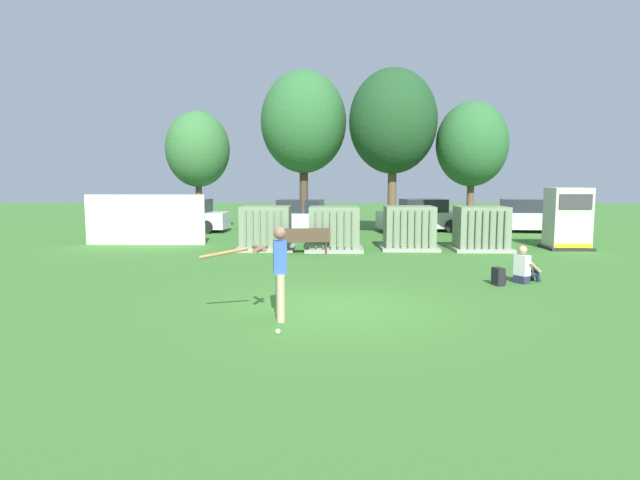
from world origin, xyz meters
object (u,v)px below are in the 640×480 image
Objects in this scene: transformer_mid_west at (334,229)px; transformer_east at (481,229)px; parked_car_right_of_center at (421,216)px; transformer_west at (266,229)px; batter at (277,268)px; parked_car_leftmost at (186,217)px; transformer_mid_east at (409,229)px; parked_car_rightmost at (522,217)px; seated_spectator at (525,268)px; parked_car_left_of_center at (298,217)px; generator_enclosure at (567,219)px; sports_ball at (278,331)px; backpack at (499,277)px; park_bench at (304,239)px.

transformer_mid_west and transformer_east have the same top height.
parked_car_right_of_center is (4.38, 7.44, -0.04)m from transformer_mid_west.
transformer_west and parked_car_right_of_center have the same top height.
batter is 0.41× the size of parked_car_leftmost.
transformer_east is at bearing -3.80° from transformer_mid_east.
batter is at bearing -121.61° from parked_car_rightmost.
parked_car_left_of_center is at bearing 117.31° from seated_spectator.
transformer_west is at bearing -177.57° from generator_enclosure.
sports_ball is at bearing -130.45° from generator_enclosure.
transformer_east is at bearing 78.50° from backpack.
parked_car_right_of_center is at bearing 91.91° from seated_spectator.
transformer_mid_east is at bearing 7.84° from transformer_mid_west.
transformer_east is (5.41, 0.21, 0.00)m from transformer_mid_west.
transformer_mid_west is at bearing 122.58° from backpack.
backpack is at bearing -49.31° from parked_car_leftmost.
sports_ball is 0.02× the size of parked_car_leftmost.
transformer_east is at bearing 59.70° from sports_ball.
parked_car_leftmost is at bearing 128.93° from park_bench.
park_bench is at bearing 90.43° from sports_ball.
transformer_west is 9.64m from seated_spectator.
transformer_mid_east is 1.00× the size of transformer_east.
batter is 0.40× the size of parked_car_left_of_center.
backpack is at bearing -91.27° from parked_car_right_of_center.
parked_car_left_of_center is 6.16m from parked_car_right_of_center.
transformer_west and parked_car_left_of_center have the same top height.
generator_enclosure is 0.52× the size of parked_car_right_of_center.
generator_enclosure is at bearing 56.50° from backpack.
parked_car_leftmost is 0.97× the size of parked_car_left_of_center.
backpack is at bearing -57.42° from transformer_mid_west.
transformer_east and parked_car_left_of_center have the same top height.
batter is 0.40× the size of parked_car_right_of_center.
transformer_mid_east is at bearing -32.76° from parked_car_leftmost.
transformer_mid_west is at bearing -75.45° from parked_car_left_of_center.
generator_enclosure is 9.93m from park_bench.
backpack is 0.10× the size of parked_car_rightmost.
generator_enclosure is at bearing 4.44° from transformer_mid_west.
parked_car_left_of_center and parked_car_rightmost have the same top height.
transformer_west is at bearing 98.10° from sports_ball.
parked_car_leftmost and parked_car_rightmost have the same top height.
parked_car_left_of_center is at bearing 150.10° from generator_enclosure.
generator_enclosure is 0.53× the size of parked_car_rightmost.
parked_car_left_of_center is (-10.47, 6.02, -0.38)m from generator_enclosure.
transformer_west is at bearing -149.34° from parked_car_rightmost.
transformer_east is 11.85m from batter.
parked_car_rightmost is at bearing 71.22° from seated_spectator.
generator_enclosure is at bearing -95.18° from parked_car_rightmost.
backpack is at bearing 40.71° from sports_ball.
generator_enclosure is at bearing 9.13° from park_bench.
transformer_west reaches higher than seated_spectator.
seated_spectator is 0.22× the size of parked_car_rightmost.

